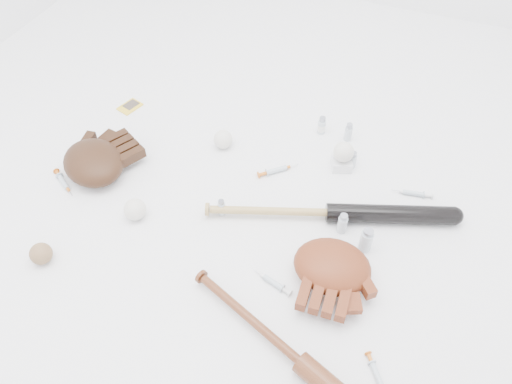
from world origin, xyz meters
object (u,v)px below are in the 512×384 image
at_px(bat_dark, 329,213).
at_px(glove_dark, 93,162).
at_px(bat_wood, 302,363).
at_px(pedestal, 342,163).

relative_size(bat_dark, glove_dark, 2.98).
bearing_deg(bat_dark, glove_dark, 167.38).
bearing_deg(bat_wood, pedestal, 118.67).
xyz_separation_m(bat_dark, glove_dark, (-0.82, -0.10, 0.02)).
relative_size(bat_dark, pedestal, 12.18).
xyz_separation_m(bat_dark, bat_wood, (0.08, -0.51, -0.00)).
bearing_deg(glove_dark, pedestal, 52.30).
height_order(bat_wood, pedestal, bat_wood).
bearing_deg(glove_dark, bat_dark, 35.94).
distance_m(bat_wood, pedestal, 0.76).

